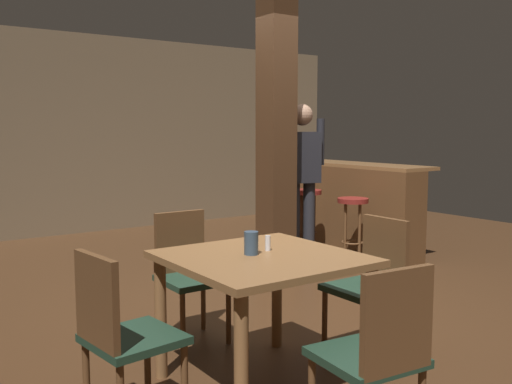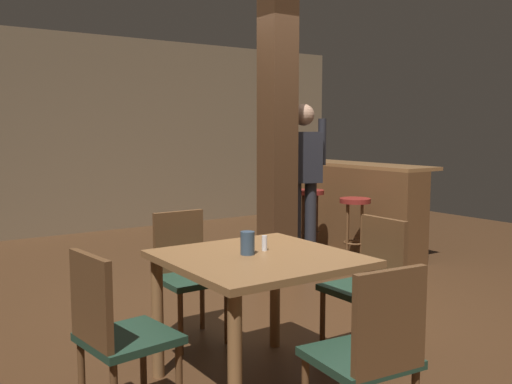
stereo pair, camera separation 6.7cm
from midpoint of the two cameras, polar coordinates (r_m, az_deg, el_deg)
The scene contains 14 objects.
ground_plane at distance 4.86m, azimuth 4.45°, elevation -11.41°, with size 10.80×10.80×0.00m, color #422816.
wall_back at distance 8.59m, azimuth -15.03°, elevation 5.60°, with size 8.00×0.10×2.80m, color #756047.
pillar at distance 5.37m, azimuth 1.68°, elevation 5.49°, with size 0.28×0.28×2.80m, color #422816.
dining_table at distance 3.27m, azimuth 0.05°, elevation -8.39°, with size 1.00×1.00×0.77m.
chair_east at distance 3.83m, azimuth 11.04°, elevation -8.51°, with size 0.42×0.42×0.89m.
chair_north at distance 4.04m, azimuth -7.30°, elevation -7.67°, with size 0.42×0.42×0.89m.
chair_south at distance 2.66m, azimuth 11.35°, elevation -15.30°, with size 0.46×0.46×0.89m.
chair_west at distance 2.92m, azimuth -14.10°, elevation -13.37°, with size 0.47×0.47×0.89m.
napkin_cup at distance 3.25m, azimuth -1.08°, elevation -5.13°, with size 0.08×0.08×0.13m, color #33475B.
salt_shaker at distance 3.35m, azimuth 0.62°, elevation -5.14°, with size 0.03×0.03×0.09m, color silver.
standing_person at distance 5.67m, azimuth 4.25°, elevation 1.50°, with size 0.47×0.30×1.72m.
bar_counter at distance 7.09m, azimuth 8.28°, elevation -1.31°, with size 0.56×2.30×1.06m.
bar_stool_near at distance 6.27m, azimuth 9.34°, elevation -2.31°, with size 0.33×0.33×0.73m.
bar_stool_mid at distance 6.74m, azimuth 4.88°, elevation -1.47°, with size 0.33×0.33×0.77m.
Camera 1 is at (-2.98, -3.54, 1.48)m, focal length 40.00 mm.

